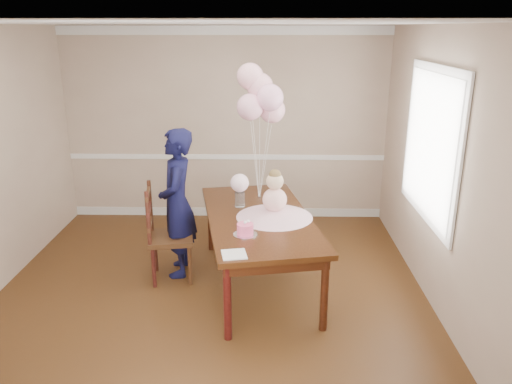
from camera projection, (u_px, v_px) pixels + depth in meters
name	position (u px, v px, depth m)	size (l,w,h in m)	color
floor	(209.00, 303.00, 5.06)	(4.50, 5.00, 0.00)	#341D0D
ceiling	(199.00, 23.00, 4.22)	(4.50, 5.00, 0.02)	silver
wall_back	(226.00, 126.00, 7.01)	(4.50, 0.02, 2.70)	tan
wall_front	(138.00, 332.00, 2.27)	(4.50, 0.02, 2.70)	tan
wall_right	(448.00, 178.00, 4.59)	(0.02, 5.00, 2.70)	tan
chair_rail_trim	(226.00, 157.00, 7.14)	(4.50, 0.02, 0.07)	silver
crown_molding	(224.00, 30.00, 6.60)	(4.50, 0.02, 0.12)	silver
baseboard_trim	(227.00, 212.00, 7.41)	(4.50, 0.02, 0.12)	silver
window_frame	(431.00, 144.00, 5.00)	(0.02, 1.66, 1.56)	white
window_blinds	(429.00, 144.00, 5.00)	(0.01, 1.50, 1.40)	white
dining_table_top	(259.00, 218.00, 5.23)	(1.05, 2.10, 0.05)	black
table_apron	(259.00, 225.00, 5.25)	(0.95, 2.00, 0.11)	black
table_leg_fl	(227.00, 303.00, 4.38)	(0.07, 0.07, 0.74)	black
table_leg_fr	(324.00, 294.00, 4.52)	(0.07, 0.07, 0.74)	black
table_leg_bl	(211.00, 222.00, 6.19)	(0.07, 0.07, 0.74)	black
table_leg_br	(280.00, 218.00, 6.33)	(0.07, 0.07, 0.74)	black
baby_skirt	(274.00, 212.00, 5.18)	(0.80, 0.80, 0.11)	#E5A8BB
baby_torso	(275.00, 200.00, 5.14)	(0.25, 0.25, 0.25)	#FFA1C5
baby_head	(275.00, 181.00, 5.07)	(0.18, 0.18, 0.18)	beige
baby_hair	(275.00, 175.00, 5.05)	(0.13, 0.13, 0.13)	brown
cake_platter	(245.00, 234.00, 4.74)	(0.23, 0.23, 0.01)	silver
birthday_cake	(245.00, 229.00, 4.73)	(0.16, 0.16, 0.11)	#FF5087
cake_flower_a	(245.00, 222.00, 4.71)	(0.03, 0.03, 0.03)	white
cake_flower_b	(248.00, 221.00, 4.73)	(0.03, 0.03, 0.03)	white
rose_vase_near	(240.00, 199.00, 5.47)	(0.11, 0.11, 0.17)	silver
roses_near	(240.00, 183.00, 5.41)	(0.20, 0.20, 0.20)	#FCD3E0
napkin	(234.00, 254.00, 4.33)	(0.21, 0.21, 0.01)	white
balloon_weight	(259.00, 197.00, 5.78)	(0.04, 0.04, 0.02)	silver
balloon_a	(250.00, 107.00, 5.43)	(0.29, 0.29, 0.29)	#F5AEC7
balloon_b	(270.00, 98.00, 5.38)	(0.29, 0.29, 0.29)	#FFB4DB
balloon_c	(260.00, 86.00, 5.48)	(0.29, 0.29, 0.29)	#FFB4C7
balloon_d	(250.00, 76.00, 5.45)	(0.29, 0.29, 0.29)	#FFB4C4
balloon_e	(272.00, 110.00, 5.57)	(0.29, 0.29, 0.29)	#FFB4C7
balloon_ribbon_a	(255.00, 160.00, 5.63)	(0.00, 0.00, 0.88)	white
balloon_ribbon_b	(264.00, 156.00, 5.60)	(0.00, 0.00, 0.99)	white
balloon_ribbon_c	(260.00, 150.00, 5.65)	(0.00, 0.00, 1.09)	silver
balloon_ribbon_d	(255.00, 145.00, 5.64)	(0.00, 0.00, 1.20)	white
balloon_ribbon_e	(266.00, 161.00, 5.70)	(0.00, 0.00, 0.83)	white
dining_chair_seat	(171.00, 238.00, 5.44)	(0.47, 0.47, 0.05)	#331D0E
chair_leg_fl	(154.00, 268.00, 5.32)	(0.04, 0.04, 0.46)	black
chair_leg_fr	(190.00, 265.00, 5.37)	(0.04, 0.04, 0.46)	#361D0E
chair_leg_bl	(156.00, 252.00, 5.68)	(0.04, 0.04, 0.46)	black
chair_leg_br	(189.00, 250.00, 5.73)	(0.04, 0.04, 0.46)	#321A0D
chair_back_post_l	(148.00, 219.00, 5.14)	(0.04, 0.04, 0.60)	black
chair_back_post_r	(150.00, 206.00, 5.50)	(0.04, 0.04, 0.60)	#381A0F
chair_slat_low	(150.00, 224.00, 5.36)	(0.03, 0.43, 0.05)	#3E2011
chair_slat_mid	(149.00, 209.00, 5.31)	(0.03, 0.43, 0.05)	#3D1410
chair_slat_top	(148.00, 194.00, 5.25)	(0.03, 0.43, 0.05)	#391F0F
woman	(177.00, 203.00, 5.47)	(0.60, 0.40, 1.66)	black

